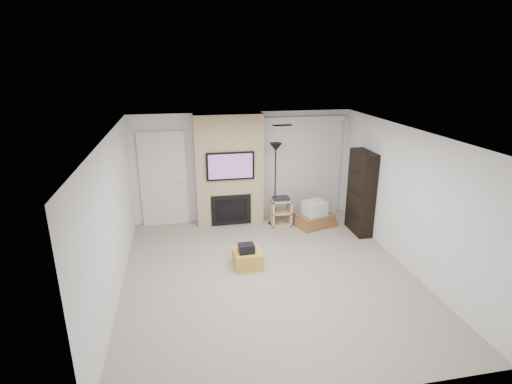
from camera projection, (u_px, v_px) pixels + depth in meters
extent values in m
cube|color=#A3988B|center=(269.00, 275.00, 7.01)|extent=(5.00, 5.50, 0.00)
cube|color=white|center=(271.00, 134.00, 6.21)|extent=(5.00, 5.50, 0.00)
cube|color=white|center=(243.00, 167.00, 9.17)|extent=(5.00, 0.00, 2.50)
cube|color=white|center=(330.00, 304.00, 4.05)|extent=(5.00, 0.00, 2.50)
cube|color=white|center=(112.00, 220.00, 6.16)|extent=(0.00, 5.50, 2.50)
cube|color=white|center=(407.00, 199.00, 7.06)|extent=(0.00, 5.50, 2.50)
cube|color=silver|center=(283.00, 125.00, 7.03)|extent=(0.35, 0.18, 0.01)
cube|color=gold|center=(248.00, 259.00, 7.28)|extent=(0.51, 0.51, 0.30)
cube|color=black|center=(246.00, 248.00, 7.16)|extent=(0.29, 0.23, 0.16)
cube|color=tan|center=(229.00, 170.00, 8.92)|extent=(1.50, 0.40, 2.50)
cube|color=black|center=(230.00, 166.00, 8.66)|extent=(1.05, 0.06, 0.62)
cube|color=#5C3767|center=(231.00, 166.00, 8.62)|extent=(0.96, 0.00, 0.54)
cube|color=black|center=(231.00, 210.00, 9.00)|extent=(0.90, 0.04, 0.70)
cube|color=black|center=(231.00, 210.00, 8.98)|extent=(0.70, 0.02, 0.50)
cube|color=silver|center=(164.00, 179.00, 8.86)|extent=(1.02, 0.08, 2.14)
cube|color=#B7B5AF|center=(164.00, 181.00, 8.89)|extent=(0.90, 0.05, 2.05)
cylinder|color=silver|center=(179.00, 182.00, 8.91)|extent=(0.07, 0.06, 0.07)
cube|color=silver|center=(304.00, 118.00, 9.02)|extent=(1.98, 0.10, 0.08)
cube|color=silver|center=(302.00, 169.00, 9.41)|extent=(1.90, 0.03, 2.29)
cylinder|color=black|center=(275.00, 223.00, 9.21)|extent=(0.28, 0.28, 0.03)
cylinder|color=black|center=(275.00, 186.00, 8.93)|extent=(0.03, 0.03, 1.75)
cone|color=black|center=(276.00, 147.00, 8.65)|extent=(0.28, 0.28, 0.18)
cube|color=#DCB58C|center=(272.00, 213.00, 9.04)|extent=(0.04, 0.38, 0.60)
cube|color=#DCB58C|center=(289.00, 211.00, 9.11)|extent=(0.04, 0.38, 0.60)
cube|color=#DCB58C|center=(281.00, 224.00, 9.17)|extent=(0.45, 0.38, 0.03)
cube|color=#DCB58C|center=(281.00, 212.00, 9.07)|extent=(0.45, 0.38, 0.03)
cube|color=#DCB58C|center=(281.00, 200.00, 8.98)|extent=(0.45, 0.38, 0.03)
cube|color=black|center=(281.00, 198.00, 8.97)|extent=(0.35, 0.25, 0.06)
cube|color=olive|center=(314.00, 223.00, 9.12)|extent=(1.01, 0.87, 0.09)
cube|color=olive|center=(314.00, 219.00, 9.09)|extent=(0.95, 0.82, 0.08)
cube|color=olive|center=(314.00, 216.00, 9.06)|extent=(0.90, 0.77, 0.08)
cube|color=silver|center=(315.00, 208.00, 9.00)|extent=(0.57, 0.54, 0.31)
cube|color=black|center=(361.00, 193.00, 8.51)|extent=(0.30, 0.80, 1.80)
cube|color=black|center=(359.00, 212.00, 8.65)|extent=(0.26, 0.72, 0.02)
cube|color=black|center=(360.00, 193.00, 8.51)|extent=(0.26, 0.72, 0.02)
cube|color=black|center=(362.00, 172.00, 8.36)|extent=(0.26, 0.72, 0.02)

